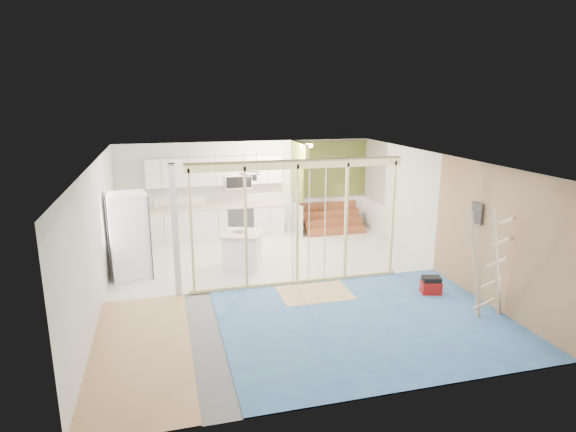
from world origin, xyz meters
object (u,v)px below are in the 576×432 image
object	(u,v)px
fridge	(129,236)
toolbox	(431,286)
ladder	(489,264)
island	(243,250)

from	to	relation	value
fridge	toolbox	bearing A→B (deg)	-33.55
ladder	island	bearing A→B (deg)	126.27
fridge	island	bearing A→B (deg)	-12.14
island	toolbox	distance (m)	4.12
ladder	toolbox	bearing A→B (deg)	96.33
fridge	island	distance (m)	2.45
fridge	toolbox	world-z (taller)	fridge
toolbox	ladder	bearing A→B (deg)	-58.81
fridge	island	world-z (taller)	fridge
toolbox	island	bearing A→B (deg)	159.69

